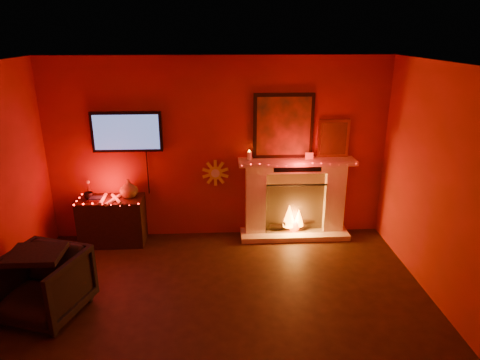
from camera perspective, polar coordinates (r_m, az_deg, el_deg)
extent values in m
plane|color=black|center=(4.70, -2.40, -20.69)|extent=(5.00, 5.00, 0.00)
plane|color=beige|center=(3.61, -3.02, 14.25)|extent=(5.00, 5.00, 0.00)
plane|color=maroon|center=(6.32, -2.91, 4.02)|extent=(5.00, 0.00, 5.00)
cube|color=#F4E1CD|center=(6.71, 7.25, -7.18)|extent=(1.65, 0.40, 0.08)
cube|color=#F4E1CD|center=(6.50, 2.08, -2.95)|extent=(0.30, 0.22, 0.95)
cube|color=#F4E1CD|center=(6.71, 12.35, -2.67)|extent=(0.30, 0.22, 0.95)
cube|color=#F4E1CD|center=(6.39, 7.50, 1.71)|extent=(1.50, 0.22, 0.14)
cube|color=#F4E1CD|center=(6.31, 7.64, 2.41)|extent=(1.72, 0.34, 0.06)
cube|color=#997559|center=(6.63, 7.21, -2.62)|extent=(0.90, 0.10, 0.95)
cube|color=black|center=(6.50, 7.45, -3.91)|extent=(0.90, 0.02, 0.78)
cylinder|color=black|center=(6.70, 6.35, -6.22)|extent=(0.55, 0.09, 0.09)
cylinder|color=black|center=(6.72, 7.86, -5.63)|extent=(0.51, 0.18, 0.08)
cone|color=orange|center=(6.62, 6.58, -4.74)|extent=(0.20, 0.20, 0.34)
cone|color=orange|center=(6.67, 7.83, -4.97)|extent=(0.16, 0.16, 0.26)
sphere|color=#FF3F07|center=(6.71, 7.20, -6.04)|extent=(0.18, 0.18, 0.18)
cube|color=black|center=(6.27, 5.81, 7.17)|extent=(0.88, 0.05, 0.95)
cube|color=#CD501B|center=(6.25, 5.85, 7.12)|extent=(0.78, 0.01, 0.85)
cube|color=#CD893C|center=(6.48, 12.35, 5.44)|extent=(0.46, 0.04, 0.56)
cube|color=olive|center=(6.46, 12.40, 5.39)|extent=(0.38, 0.01, 0.48)
cylinder|color=#F4E9CB|center=(6.24, 1.25, 3.26)|extent=(0.07, 0.07, 0.12)
cube|color=white|center=(6.35, 9.22, 3.20)|extent=(0.12, 0.01, 0.10)
cube|color=black|center=(6.34, -14.86, 6.23)|extent=(1.00, 0.06, 0.58)
cube|color=#4E73CB|center=(6.30, -14.92, 6.16)|extent=(0.92, 0.01, 0.50)
cylinder|color=black|center=(6.47, -12.20, 0.99)|extent=(0.02, 0.02, 0.66)
cylinder|color=yellow|center=(6.40, -3.30, 0.94)|extent=(0.20, 0.03, 0.20)
cylinder|color=white|center=(6.39, -3.30, 0.90)|extent=(0.13, 0.01, 0.13)
cube|color=black|center=(6.62, -16.64, -5.24)|extent=(0.93, 0.47, 0.71)
imported|color=brown|center=(6.43, -14.62, -1.08)|extent=(0.26, 0.26, 0.27)
imported|color=black|center=(6.54, -19.54, -2.02)|extent=(0.13, 0.13, 0.10)
cylinder|color=white|center=(6.44, -17.79, -2.42)|extent=(0.06, 0.38, 0.05)
cylinder|color=white|center=(6.36, -16.60, -2.58)|extent=(0.17, 0.38, 0.05)
cylinder|color=white|center=(6.38, -16.16, -2.45)|extent=(0.23, 0.35, 0.05)
cube|color=#501617|center=(6.46, -18.74, -2.54)|extent=(0.20, 0.14, 0.03)
cube|color=#1F3248|center=(6.46, -18.65, -2.28)|extent=(0.17, 0.12, 0.02)
imported|color=black|center=(5.29, -24.74, -12.59)|extent=(1.03, 1.05, 0.75)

